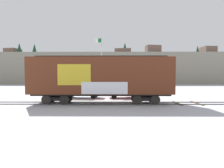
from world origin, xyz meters
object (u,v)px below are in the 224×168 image
object	(u,v)px
parked_car_red	(125,91)
flagpole	(101,58)
parked_car_silver	(81,91)
freight_car	(101,77)

from	to	relation	value
parked_car_red	flagpole	bearing A→B (deg)	111.45
flagpole	parked_car_red	xyz separation A→B (m)	(3.64, -9.27, -5.02)
flagpole	parked_car_silver	world-z (taller)	flagpole
freight_car	flagpole	distance (m)	14.44
freight_car	flagpole	size ratio (longest dim) A/B	1.41
freight_car	parked_car_silver	size ratio (longest dim) A/B	2.83
freight_car	parked_car_silver	bearing A→B (deg)	120.65
flagpole	parked_car_red	bearing A→B (deg)	-68.55
parked_car_silver	parked_car_red	distance (m)	5.44
flagpole	parked_car_silver	distance (m)	10.68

